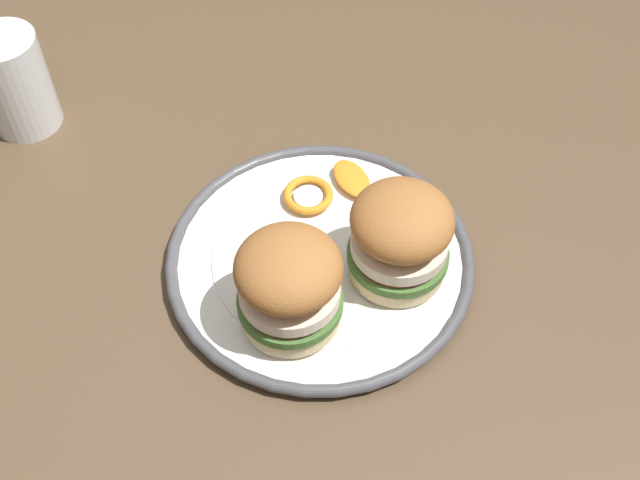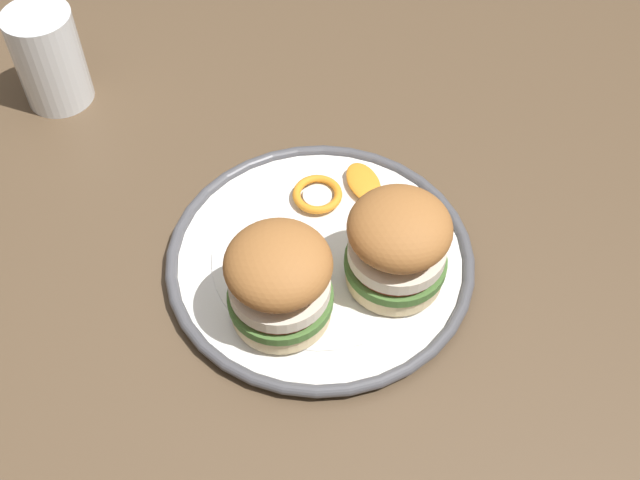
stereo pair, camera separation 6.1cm
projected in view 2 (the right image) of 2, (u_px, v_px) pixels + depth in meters
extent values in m
plane|color=slate|center=(312.00, 472.00, 1.43)|extent=(8.00, 8.00, 0.00)
cube|color=brown|center=(307.00, 215.00, 0.86)|extent=(1.41, 1.01, 0.03)
cube|color=brown|center=(168.00, 53.00, 1.60)|extent=(0.06, 0.06, 0.71)
cube|color=brown|center=(622.00, 121.00, 1.48)|extent=(0.06, 0.06, 0.71)
cylinder|color=white|center=(320.00, 261.00, 0.79)|extent=(0.28, 0.28, 0.01)
torus|color=#4C4C51|center=(320.00, 257.00, 0.79)|extent=(0.31, 0.31, 0.01)
cylinder|color=white|center=(320.00, 257.00, 0.79)|extent=(0.21, 0.21, 0.00)
cylinder|color=beige|center=(394.00, 271.00, 0.76)|extent=(0.09, 0.09, 0.02)
cylinder|color=#477033|center=(395.00, 262.00, 0.75)|extent=(0.10, 0.10, 0.01)
cylinder|color=#BC3828|center=(396.00, 257.00, 0.74)|extent=(0.09, 0.09, 0.01)
cylinder|color=silver|center=(397.00, 250.00, 0.74)|extent=(0.09, 0.09, 0.01)
ellipsoid|color=#A36633|center=(400.00, 228.00, 0.71)|extent=(0.13, 0.13, 0.05)
cylinder|color=beige|center=(281.00, 306.00, 0.74)|extent=(0.09, 0.09, 0.02)
cylinder|color=#477033|center=(280.00, 297.00, 0.73)|extent=(0.10, 0.10, 0.01)
cylinder|color=#BC3828|center=(280.00, 292.00, 0.72)|extent=(0.09, 0.09, 0.01)
cylinder|color=silver|center=(280.00, 286.00, 0.71)|extent=(0.09, 0.09, 0.01)
ellipsoid|color=#A36633|center=(278.00, 264.00, 0.69)|extent=(0.13, 0.13, 0.05)
torus|color=orange|center=(317.00, 194.00, 0.83)|extent=(0.06, 0.06, 0.01)
cylinder|color=#F4E5C6|center=(317.00, 196.00, 0.83)|extent=(0.03, 0.03, 0.00)
ellipsoid|color=orange|center=(364.00, 182.00, 0.84)|extent=(0.07, 0.06, 0.01)
cylinder|color=white|center=(49.00, 58.00, 0.91)|extent=(0.08, 0.08, 0.12)
cylinder|color=orange|center=(54.00, 73.00, 0.92)|extent=(0.07, 0.07, 0.07)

